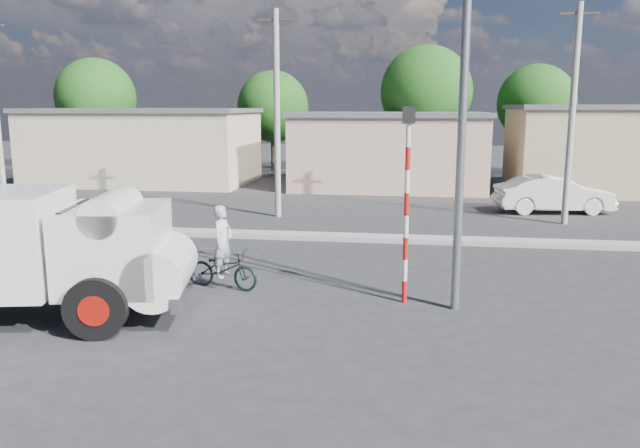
# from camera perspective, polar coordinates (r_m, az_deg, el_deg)

# --- Properties ---
(ground_plane) EXTENTS (120.00, 120.00, 0.00)m
(ground_plane) POSITION_cam_1_polar(r_m,az_deg,el_deg) (13.34, -6.44, -8.45)
(ground_plane) COLOR #2C2C2F
(ground_plane) RESTS_ON ground
(median) EXTENTS (40.00, 0.80, 0.16)m
(median) POSITION_cam_1_polar(r_m,az_deg,el_deg) (20.88, -0.82, -1.12)
(median) COLOR #99968E
(median) RESTS_ON ground
(truck) EXTENTS (6.89, 3.68, 2.70)m
(truck) POSITION_cam_1_polar(r_m,az_deg,el_deg) (14.03, -25.36, -2.13)
(truck) COLOR black
(truck) RESTS_ON ground
(bicycle) EXTENTS (1.94, 1.09, 0.97)m
(bicycle) POSITION_cam_1_polar(r_m,az_deg,el_deg) (15.33, -8.80, -4.08)
(bicycle) COLOR black
(bicycle) RESTS_ON ground
(cyclist) EXTENTS (0.56, 0.72, 1.74)m
(cyclist) POSITION_cam_1_polar(r_m,az_deg,el_deg) (15.24, -8.84, -2.68)
(cyclist) COLOR silver
(cyclist) RESTS_ON ground
(car_cream) EXTENTS (4.86, 2.23, 1.55)m
(car_cream) POSITION_cam_1_polar(r_m,az_deg,el_deg) (27.65, 20.58, 2.57)
(car_cream) COLOR white
(car_cream) RESTS_ON ground
(traffic_pole) EXTENTS (0.28, 0.18, 4.36)m
(traffic_pole) POSITION_cam_1_polar(r_m,az_deg,el_deg) (13.78, 7.96, 3.23)
(traffic_pole) COLOR red
(traffic_pole) RESTS_ON ground
(streetlight) EXTENTS (2.34, 0.22, 9.00)m
(streetlight) POSITION_cam_1_polar(r_m,az_deg,el_deg) (13.40, 12.33, 13.03)
(streetlight) COLOR slate
(streetlight) RESTS_ON ground
(building_row) EXTENTS (37.80, 7.30, 4.44)m
(building_row) POSITION_cam_1_polar(r_m,az_deg,el_deg) (34.31, 4.82, 6.96)
(building_row) COLOR beige
(building_row) RESTS_ON ground
(tree_row) EXTENTS (34.13, 7.32, 8.10)m
(tree_row) POSITION_cam_1_polar(r_m,az_deg,el_deg) (41.16, 0.73, 11.37)
(tree_row) COLOR #38281E
(tree_row) RESTS_ON ground
(utility_poles) EXTENTS (35.40, 0.24, 8.00)m
(utility_poles) POSITION_cam_1_polar(r_m,az_deg,el_deg) (24.17, 8.48, 9.91)
(utility_poles) COLOR #99968E
(utility_poles) RESTS_ON ground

